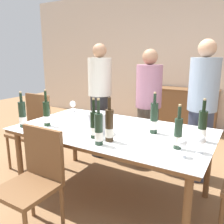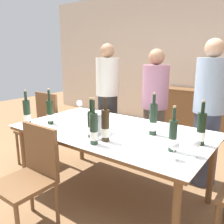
# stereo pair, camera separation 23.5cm
# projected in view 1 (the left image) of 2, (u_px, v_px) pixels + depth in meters

# --- Properties ---
(ground_plane) EXTENTS (12.00, 12.00, 0.00)m
(ground_plane) POSITION_uv_depth(u_px,v_px,m) (112.00, 194.00, 2.57)
(ground_plane) COLOR olive
(back_wall) EXTENTS (8.00, 0.10, 2.80)m
(back_wall) POSITION_uv_depth(u_px,v_px,m) (188.00, 58.00, 4.74)
(back_wall) COLOR beige
(back_wall) RESTS_ON ground_plane
(sideboard_cabinet) EXTENTS (1.31, 0.46, 0.82)m
(sideboard_cabinet) POSITION_uv_depth(u_px,v_px,m) (182.00, 109.00, 4.72)
(sideboard_cabinet) COLOR brown
(sideboard_cabinet) RESTS_ON ground_plane
(dining_table) EXTENTS (1.95, 1.10, 0.73)m
(dining_table) POSITION_uv_depth(u_px,v_px,m) (112.00, 135.00, 2.41)
(dining_table) COLOR brown
(dining_table) RESTS_ON ground_plane
(ice_bucket) EXTENTS (0.20, 0.20, 0.20)m
(ice_bucket) POSITION_uv_depth(u_px,v_px,m) (98.00, 122.00, 2.27)
(ice_bucket) COLOR silver
(ice_bucket) RESTS_ON dining_table
(wine_bottle_0) EXTENTS (0.07, 0.07, 0.40)m
(wine_bottle_0) POSITION_uv_depth(u_px,v_px,m) (99.00, 130.00, 1.96)
(wine_bottle_0) COLOR #1E3323
(wine_bottle_0) RESTS_ON dining_table
(wine_bottle_1) EXTENTS (0.07, 0.07, 0.37)m
(wine_bottle_1) POSITION_uv_depth(u_px,v_px,m) (94.00, 125.00, 2.12)
(wine_bottle_1) COLOR black
(wine_bottle_1) RESTS_ON dining_table
(wine_bottle_2) EXTENTS (0.07, 0.07, 0.39)m
(wine_bottle_2) POSITION_uv_depth(u_px,v_px,m) (47.00, 114.00, 2.49)
(wine_bottle_2) COLOR black
(wine_bottle_2) RESTS_ON dining_table
(wine_bottle_3) EXTENTS (0.07, 0.07, 0.40)m
(wine_bottle_3) POSITION_uv_depth(u_px,v_px,m) (154.00, 119.00, 2.25)
(wine_bottle_3) COLOR #1E3323
(wine_bottle_3) RESTS_ON dining_table
(wine_bottle_4) EXTENTS (0.07, 0.07, 0.39)m
(wine_bottle_4) POSITION_uv_depth(u_px,v_px,m) (109.00, 126.00, 2.04)
(wine_bottle_4) COLOR #332314
(wine_bottle_4) RESTS_ON dining_table
(wine_bottle_5) EXTENTS (0.07, 0.07, 0.38)m
(wine_bottle_5) POSITION_uv_depth(u_px,v_px,m) (202.00, 127.00, 2.04)
(wine_bottle_5) COLOR black
(wine_bottle_5) RESTS_ON dining_table
(wine_bottle_6) EXTENTS (0.07, 0.07, 0.37)m
(wine_bottle_6) POSITION_uv_depth(u_px,v_px,m) (22.00, 115.00, 2.44)
(wine_bottle_6) COLOR #1E3323
(wine_bottle_6) RESTS_ON dining_table
(wine_bottle_7) EXTENTS (0.07, 0.07, 0.36)m
(wine_bottle_7) POSITION_uv_depth(u_px,v_px,m) (178.00, 134.00, 1.88)
(wine_bottle_7) COLOR #1E3323
(wine_bottle_7) RESTS_ON dining_table
(wine_glass_0) EXTENTS (0.08, 0.08, 0.14)m
(wine_glass_0) POSITION_uv_depth(u_px,v_px,m) (73.00, 104.00, 3.12)
(wine_glass_0) COLOR white
(wine_glass_0) RESTS_ON dining_table
(wine_glass_1) EXTENTS (0.09, 0.09, 0.15)m
(wine_glass_1) POSITION_uv_depth(u_px,v_px,m) (200.00, 140.00, 1.80)
(wine_glass_1) COLOR white
(wine_glass_1) RESTS_ON dining_table
(wine_glass_2) EXTENTS (0.07, 0.07, 0.15)m
(wine_glass_2) POSITION_uv_depth(u_px,v_px,m) (182.00, 144.00, 1.73)
(wine_glass_2) COLOR white
(wine_glass_2) RESTS_ON dining_table
(chair_near_front) EXTENTS (0.42, 0.42, 0.89)m
(chair_near_front) POSITION_uv_depth(u_px,v_px,m) (35.00, 175.00, 1.93)
(chair_near_front) COLOR brown
(chair_near_front) RESTS_ON ground_plane
(chair_left_end) EXTENTS (0.42, 0.42, 0.96)m
(chair_left_end) POSITION_uv_depth(u_px,v_px,m) (33.00, 126.00, 3.14)
(chair_left_end) COLOR brown
(chair_left_end) RESTS_ON ground_plane
(person_host) EXTENTS (0.33, 0.33, 1.62)m
(person_host) POSITION_uv_depth(u_px,v_px,m) (100.00, 102.00, 3.40)
(person_host) COLOR #262628
(person_host) RESTS_ON ground_plane
(person_guest_left) EXTENTS (0.33, 0.33, 1.54)m
(person_guest_left) POSITION_uv_depth(u_px,v_px,m) (148.00, 110.00, 3.09)
(person_guest_left) COLOR #51473D
(person_guest_left) RESTS_ON ground_plane
(person_guest_right) EXTENTS (0.33, 0.33, 1.64)m
(person_guest_right) POSITION_uv_depth(u_px,v_px,m) (201.00, 112.00, 2.73)
(person_guest_right) COLOR #383F56
(person_guest_right) RESTS_ON ground_plane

